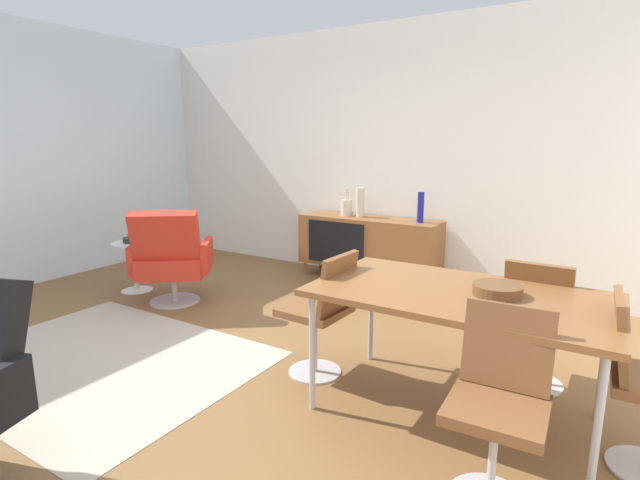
% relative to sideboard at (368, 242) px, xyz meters
% --- Properties ---
extents(ground_plane, '(8.32, 8.32, 0.00)m').
position_rel_sideboard_xyz_m(ground_plane, '(0.06, -2.30, -0.44)').
color(ground_plane, brown).
extents(wall_back, '(6.80, 0.12, 2.80)m').
position_rel_sideboard_xyz_m(wall_back, '(0.06, 0.30, 0.96)').
color(wall_back, white).
rests_on(wall_back, ground_plane).
extents(sideboard, '(1.60, 0.45, 0.72)m').
position_rel_sideboard_xyz_m(sideboard, '(0.00, 0.00, 0.00)').
color(sideboard, brown).
rests_on(sideboard, ground_plane).
extents(vase_cobalt, '(0.10, 0.10, 0.33)m').
position_rel_sideboard_xyz_m(vase_cobalt, '(-0.11, 0.00, 0.44)').
color(vase_cobalt, beige).
rests_on(vase_cobalt, sideboard).
extents(vase_sculptural_dark, '(0.07, 0.07, 0.32)m').
position_rel_sideboard_xyz_m(vase_sculptural_dark, '(0.59, 0.00, 0.44)').
color(vase_sculptural_dark, navy).
rests_on(vase_sculptural_dark, sideboard).
extents(vase_ceramic_small, '(0.13, 0.13, 0.31)m').
position_rel_sideboard_xyz_m(vase_ceramic_small, '(-0.28, 0.00, 0.38)').
color(vase_ceramic_small, beige).
rests_on(vase_ceramic_small, sideboard).
extents(dining_table, '(1.60, 0.90, 0.74)m').
position_rel_sideboard_xyz_m(dining_table, '(1.62, -2.18, 0.26)').
color(dining_table, brown).
rests_on(dining_table, ground_plane).
extents(wooden_bowl_on_table, '(0.26, 0.26, 0.06)m').
position_rel_sideboard_xyz_m(wooden_bowl_on_table, '(1.81, -2.13, 0.33)').
color(wooden_bowl_on_table, brown).
rests_on(wooden_bowl_on_table, dining_table).
extents(dining_chair_back_right, '(0.41, 0.43, 0.86)m').
position_rel_sideboard_xyz_m(dining_chair_back_right, '(1.97, -1.62, 0.03)').
color(dining_chair_back_right, brown).
rests_on(dining_chair_back_right, ground_plane).
extents(dining_chair_front_right, '(0.41, 0.44, 0.86)m').
position_rel_sideboard_xyz_m(dining_chair_front_right, '(1.97, -2.74, 0.03)').
color(dining_chair_front_right, brown).
rests_on(dining_chair_front_right, ground_plane).
extents(dining_chair_near_window, '(0.44, 0.42, 0.86)m').
position_rel_sideboard_xyz_m(dining_chair_near_window, '(0.74, -2.18, 0.03)').
color(dining_chair_near_window, brown).
rests_on(dining_chair_near_window, ground_plane).
extents(lounge_chair_red, '(0.90, 0.90, 0.95)m').
position_rel_sideboard_xyz_m(lounge_chair_red, '(-1.25, -1.72, 0.03)').
color(lounge_chair_red, red).
rests_on(lounge_chair_red, ground_plane).
extents(side_table_round, '(0.44, 0.44, 0.52)m').
position_rel_sideboard_xyz_m(side_table_round, '(-1.92, -1.62, -0.12)').
color(side_table_round, white).
rests_on(side_table_round, ground_plane).
extents(fruit_bowl, '(0.20, 0.20, 0.11)m').
position_rel_sideboard_xyz_m(fruit_bowl, '(-1.92, -1.62, 0.12)').
color(fruit_bowl, '#262628').
rests_on(fruit_bowl, side_table_round).
extents(area_rug, '(2.20, 1.70, 0.01)m').
position_rel_sideboard_xyz_m(area_rug, '(-0.73, -2.86, -0.44)').
color(area_rug, '#B7AD99').
rests_on(area_rug, ground_plane).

